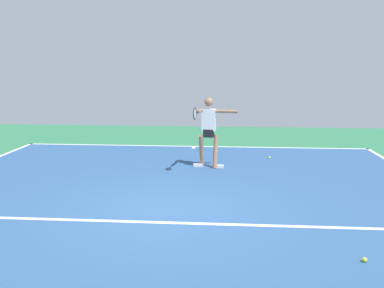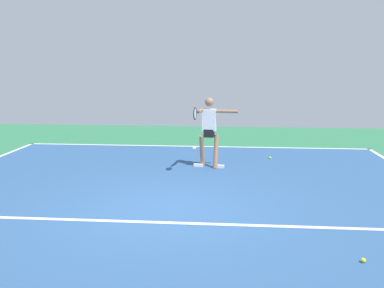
% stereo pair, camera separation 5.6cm
% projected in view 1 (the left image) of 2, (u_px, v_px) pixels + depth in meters
% --- Properties ---
extents(ground_plane, '(21.30, 21.30, 0.00)m').
position_uv_depth(ground_plane, '(169.00, 210.00, 7.60)').
color(ground_plane, '#2D754C').
extents(court_surface, '(10.91, 12.30, 0.00)m').
position_uv_depth(court_surface, '(169.00, 210.00, 7.60)').
color(court_surface, '#2D5484').
rests_on(court_surface, ground_plane).
extents(court_line_baseline_near, '(10.91, 0.10, 0.01)m').
position_uv_depth(court_line_baseline_near, '(194.00, 146.00, 13.58)').
color(court_line_baseline_near, white).
rests_on(court_line_baseline_near, ground_plane).
extents(court_line_service, '(8.19, 0.10, 0.01)m').
position_uv_depth(court_line_service, '(164.00, 223.00, 6.99)').
color(court_line_service, white).
rests_on(court_line_service, ground_plane).
extents(court_line_centre_mark, '(0.10, 0.30, 0.01)m').
position_uv_depth(court_line_centre_mark, '(194.00, 147.00, 13.38)').
color(court_line_centre_mark, white).
rests_on(court_line_centre_mark, ground_plane).
extents(tennis_player, '(1.11, 1.19, 1.78)m').
position_uv_depth(tennis_player, '(209.00, 128.00, 10.59)').
color(tennis_player, '#9E7051').
rests_on(tennis_player, ground_plane).
extents(tennis_ball_near_player, '(0.07, 0.07, 0.07)m').
position_uv_depth(tennis_ball_near_player, '(365.00, 260.00, 5.58)').
color(tennis_ball_near_player, yellow).
rests_on(tennis_ball_near_player, ground_plane).
extents(tennis_ball_by_sideline, '(0.07, 0.07, 0.07)m').
position_uv_depth(tennis_ball_by_sideline, '(269.00, 158.00, 11.77)').
color(tennis_ball_by_sideline, '#C6E53D').
rests_on(tennis_ball_by_sideline, ground_plane).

